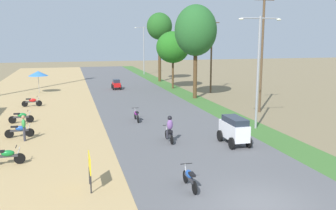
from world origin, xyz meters
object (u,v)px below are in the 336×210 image
Objects in this scene: median_tree_second at (173,47)px; utility_pole_near at (211,54)px; median_tree_third at (159,27)px; parked_motorbike_third at (21,117)px; median_tree_nearest at (196,31)px; streetlamp_mid at (144,47)px; pedestrian_on_shoulder at (24,127)px; streetlamp_near at (258,65)px; car_hatchback_red at (116,84)px; car_van_white at (234,129)px; motorbike_ahead_third at (169,130)px; street_signboard at (90,165)px; motorbike_ahead_second at (190,177)px; motorbike_ahead_fourth at (136,115)px; vendor_umbrella at (38,73)px; parked_motorbike_second at (20,130)px; parked_motorbike_nearest at (7,155)px; parked_motorbike_fourth at (32,101)px; utility_pole_far at (262,52)px.

utility_pole_near reaches higher than median_tree_second.
utility_pole_near is (3.16, -12.13, -3.38)m from median_tree_third.
parked_motorbike_third is 0.25× the size of median_tree_second.
streetlamp_mid is (-0.14, 26.62, -2.32)m from median_tree_nearest.
median_tree_third is 1.15× the size of utility_pole_near.
pedestrian_on_shoulder is at bearing -126.55° from median_tree_second.
car_hatchback_red is at bearing 107.40° from streetlamp_near.
car_van_white is at bearing -95.91° from median_tree_third.
streetlamp_mid is at bearing 80.79° from motorbike_ahead_third.
street_signboard is 0.21× the size of median_tree_second.
motorbike_ahead_second is 1.00× the size of motorbike_ahead_fourth.
utility_pole_near is at bearing 41.14° from pedestrian_on_shoulder.
motorbike_ahead_fourth is at bearing 71.17° from street_signboard.
motorbike_ahead_third is at bearing -68.70° from vendor_umbrella.
median_tree_third reaches higher than vendor_umbrella.
parked_motorbike_second is 25.71m from median_tree_second.
vendor_umbrella reaches higher than parked_motorbike_nearest.
pedestrian_on_shoulder is (0.60, -12.08, 0.41)m from parked_motorbike_fourth.
car_van_white is at bearing -35.86° from parked_motorbike_third.
parked_motorbike_nearest is 1.00× the size of motorbike_ahead_fourth.
motorbike_ahead_third reaches higher than motorbike_ahead_second.
vendor_umbrella is (-4.11, 29.52, 1.20)m from street_signboard.
pedestrian_on_shoulder is 0.23× the size of median_tree_second.
motorbike_ahead_third is (8.95, -3.52, 0.30)m from parked_motorbike_second.
median_tree_third is at bearing 60.03° from parked_motorbike_second.
pedestrian_on_shoulder is 12.85m from car_van_white.
vendor_umbrella is at bearing 166.55° from utility_pole_near.
parked_motorbike_nearest is at bearing 146.88° from motorbike_ahead_second.
parked_motorbike_nearest is 0.21× the size of utility_pole_near.
parked_motorbike_fourth is at bearing -89.95° from vendor_umbrella.
parked_motorbike_fourth is 0.75× the size of car_van_white.
parked_motorbike_third is 1.00× the size of motorbike_ahead_fourth.
vendor_umbrella is at bearing 139.64° from utility_pole_far.
parked_motorbike_second is 1.20× the size of street_signboard.
median_tree_second is 0.72× the size of median_tree_third.
motorbike_ahead_second is 1.00× the size of motorbike_ahead_third.
motorbike_ahead_fourth is (-10.96, -0.99, -4.58)m from utility_pole_far.
streetlamp_mid is 4.06× the size of car_hatchback_red.
parked_motorbike_second and parked_motorbike_third have the same top height.
pedestrian_on_shoulder is at bearing 128.18° from motorbike_ahead_second.
utility_pole_far is (18.99, 3.71, 4.60)m from parked_motorbike_second.
pedestrian_on_shoulder is at bearing -111.17° from car_hatchback_red.
vendor_umbrella is 18.70m from median_tree_nearest.
median_tree_nearest is at bearing -89.70° from streetlamp_mid.
car_van_white is (-6.47, -8.75, -4.13)m from utility_pole_far.
utility_pole_far reaches higher than streetlamp_near.
pedestrian_on_shoulder is 0.90× the size of motorbike_ahead_fourth.
pedestrian_on_shoulder reaches higher than car_hatchback_red.
streetlamp_near is (16.00, -21.71, 2.21)m from vendor_umbrella.
median_tree_nearest is at bearing -89.99° from median_tree_third.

